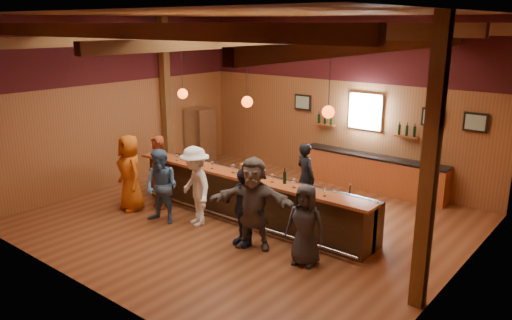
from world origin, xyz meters
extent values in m
plane|color=brown|center=(0.00, 0.00, 0.00)|extent=(9.00, 9.00, 0.00)
cube|color=brown|center=(0.00, 4.00, 2.25)|extent=(9.00, 0.04, 4.50)
cube|color=brown|center=(0.00, -4.00, 2.25)|extent=(9.00, 0.04, 4.50)
cube|color=brown|center=(-4.50, 0.00, 2.25)|extent=(0.04, 8.00, 4.50)
cube|color=brown|center=(4.50, 0.00, 2.25)|extent=(0.04, 8.00, 4.50)
cube|color=brown|center=(0.00, 0.00, 4.50)|extent=(9.00, 8.00, 0.04)
cube|color=#3E1112|center=(0.00, 3.98, 3.65)|extent=(9.00, 0.01, 1.70)
cube|color=#3E1112|center=(-4.48, 0.00, 3.65)|extent=(0.01, 8.00, 1.70)
cube|color=#3E1112|center=(4.48, 0.00, 3.65)|extent=(0.01, 8.00, 1.70)
cube|color=brown|center=(-4.35, 1.50, 2.25)|extent=(0.22, 0.22, 4.50)
cube|color=brown|center=(4.35, -1.00, 2.25)|extent=(0.22, 0.22, 4.50)
cube|color=brown|center=(0.00, -3.00, 4.20)|extent=(8.80, 0.20, 0.25)
cube|color=brown|center=(0.00, -1.00, 4.20)|extent=(8.80, 0.20, 0.25)
cube|color=brown|center=(0.00, 1.00, 4.20)|extent=(8.80, 0.20, 0.25)
cube|color=brown|center=(0.00, 3.00, 4.20)|extent=(8.80, 0.20, 0.25)
cube|color=brown|center=(-3.00, 0.00, 3.95)|extent=(0.18, 7.80, 0.22)
cube|color=brown|center=(0.00, 0.00, 3.95)|extent=(0.18, 7.80, 0.22)
cube|color=brown|center=(3.00, 0.00, 3.95)|extent=(0.18, 7.80, 0.22)
cube|color=black|center=(0.00, 0.00, 0.53)|extent=(6.00, 0.60, 1.05)
cube|color=#933F1A|center=(0.00, -0.18, 1.08)|extent=(6.30, 0.50, 0.06)
cube|color=black|center=(0.00, 0.38, 0.93)|extent=(6.00, 0.48, 0.05)
cube|color=black|center=(0.00, 0.38, 0.45)|extent=(6.00, 0.48, 0.90)
cube|color=silver|center=(2.00, 0.38, 0.88)|extent=(0.45, 0.40, 0.14)
cube|color=silver|center=(2.50, 0.38, 0.88)|extent=(0.45, 0.40, 0.14)
cylinder|color=silver|center=(0.00, -0.42, 0.15)|extent=(6.00, 0.06, 0.06)
cube|color=#933F1A|center=(1.20, 3.72, 0.45)|extent=(4.00, 0.50, 0.90)
cube|color=black|center=(1.20, 3.72, 0.93)|extent=(4.00, 0.52, 0.05)
cube|color=silver|center=(0.80, 3.95, 2.05)|extent=(0.95, 0.08, 0.95)
cube|color=white|center=(0.80, 3.90, 2.05)|extent=(0.78, 0.01, 0.78)
cube|color=black|center=(-1.20, 3.94, 2.10)|extent=(0.55, 0.04, 0.45)
cube|color=silver|center=(-1.20, 3.92, 2.10)|extent=(0.45, 0.01, 0.35)
cube|color=black|center=(2.60, 3.94, 2.10)|extent=(0.55, 0.04, 0.45)
cube|color=silver|center=(2.60, 3.92, 2.10)|extent=(0.45, 0.01, 0.35)
cube|color=black|center=(3.60, 3.94, 2.10)|extent=(0.55, 0.04, 0.45)
cube|color=silver|center=(3.60, 3.92, 2.10)|extent=(0.45, 0.01, 0.35)
cube|color=#933F1A|center=(-0.40, 3.88, 1.55)|extent=(0.60, 0.18, 0.04)
cylinder|color=black|center=(-0.60, 3.88, 1.70)|extent=(0.07, 0.07, 0.26)
cylinder|color=black|center=(-0.40, 3.88, 1.70)|extent=(0.07, 0.07, 0.26)
cylinder|color=black|center=(-0.20, 3.88, 1.70)|extent=(0.07, 0.07, 0.26)
cube|color=#933F1A|center=(2.00, 3.88, 1.55)|extent=(0.60, 0.18, 0.04)
cylinder|color=black|center=(1.80, 3.88, 1.70)|extent=(0.07, 0.07, 0.26)
cylinder|color=black|center=(2.00, 3.88, 1.70)|extent=(0.07, 0.07, 0.26)
cylinder|color=black|center=(2.20, 3.88, 1.70)|extent=(0.07, 0.07, 0.26)
cylinder|color=black|center=(-2.00, 0.00, 3.33)|extent=(0.01, 0.01, 1.25)
sphere|color=#FF420C|center=(-2.00, 0.00, 2.70)|extent=(0.24, 0.24, 0.24)
cylinder|color=black|center=(0.00, 0.00, 3.33)|extent=(0.01, 0.01, 1.25)
sphere|color=#FF420C|center=(0.00, 0.00, 2.70)|extent=(0.24, 0.24, 0.24)
cylinder|color=black|center=(2.00, 0.00, 3.33)|extent=(0.01, 0.01, 1.25)
sphere|color=#FF420C|center=(2.00, 0.00, 2.70)|extent=(0.24, 0.24, 0.24)
cube|color=silver|center=(-4.10, 2.60, 0.90)|extent=(0.70, 0.70, 1.80)
imported|color=#C35712|center=(-2.60, -1.21, 0.91)|extent=(1.01, 0.79, 1.83)
imported|color=maroon|center=(-2.15, -0.75, 0.89)|extent=(0.76, 0.62, 1.78)
imported|color=#47698E|center=(-1.39, -1.29, 0.84)|extent=(0.93, 0.79, 1.67)
imported|color=white|center=(-0.73, -0.90, 0.89)|extent=(1.31, 1.05, 1.78)
imported|color=#1C2439|center=(0.75, -1.03, 0.80)|extent=(0.95, 0.44, 1.59)
imported|color=#62584E|center=(0.98, -1.00, 0.93)|extent=(1.79, 1.22, 1.85)
imported|color=#2A2A2C|center=(2.17, -0.96, 0.76)|extent=(0.83, 0.64, 1.53)
imported|color=black|center=(0.64, 1.37, 0.82)|extent=(0.70, 0.59, 1.64)
cylinder|color=brown|center=(-0.05, -0.05, 1.22)|extent=(0.20, 0.20, 0.22)
cylinder|color=black|center=(0.42, -0.12, 1.22)|extent=(0.07, 0.07, 0.23)
cylinder|color=black|center=(0.42, -0.12, 1.38)|extent=(0.02, 0.02, 0.08)
cylinder|color=black|center=(1.06, -0.07, 1.23)|extent=(0.07, 0.07, 0.24)
cylinder|color=black|center=(1.06, -0.07, 1.39)|extent=(0.02, 0.02, 0.08)
cylinder|color=silver|center=(-2.81, -0.24, 1.11)|extent=(0.07, 0.07, 0.01)
cylinder|color=silver|center=(-2.81, -0.24, 1.17)|extent=(0.01, 0.01, 0.10)
sphere|color=silver|center=(-2.81, -0.24, 1.25)|extent=(0.08, 0.08, 0.08)
cylinder|color=silver|center=(-2.00, -0.27, 1.11)|extent=(0.06, 0.06, 0.01)
cylinder|color=silver|center=(-2.00, -0.27, 1.16)|extent=(0.01, 0.01, 0.09)
sphere|color=silver|center=(-2.00, -0.27, 1.24)|extent=(0.07, 0.07, 0.07)
cylinder|color=silver|center=(-1.44, -0.17, 1.11)|extent=(0.07, 0.07, 0.01)
cylinder|color=silver|center=(-1.44, -0.17, 1.17)|extent=(0.01, 0.01, 0.11)
sphere|color=silver|center=(-1.44, -0.17, 1.26)|extent=(0.09, 0.09, 0.09)
cylinder|color=silver|center=(-0.87, -0.23, 1.11)|extent=(0.07, 0.07, 0.01)
cylinder|color=silver|center=(-0.87, -0.23, 1.17)|extent=(0.01, 0.01, 0.10)
sphere|color=silver|center=(-0.87, -0.23, 1.24)|extent=(0.08, 0.08, 0.08)
cylinder|color=silver|center=(-0.28, -0.16, 1.11)|extent=(0.08, 0.08, 0.01)
cylinder|color=silver|center=(-0.28, -0.16, 1.17)|extent=(0.01, 0.01, 0.11)
sphere|color=silver|center=(-0.28, -0.16, 1.26)|extent=(0.09, 0.09, 0.09)
cylinder|color=silver|center=(0.80, -0.15, 1.11)|extent=(0.07, 0.07, 0.01)
cylinder|color=silver|center=(0.80, -0.15, 1.17)|extent=(0.01, 0.01, 0.10)
sphere|color=silver|center=(0.80, -0.15, 1.25)|extent=(0.08, 0.08, 0.08)
cylinder|color=silver|center=(1.37, -0.17, 1.11)|extent=(0.08, 0.08, 0.01)
cylinder|color=silver|center=(1.37, -0.17, 1.17)|extent=(0.01, 0.01, 0.11)
sphere|color=silver|center=(1.37, -0.17, 1.26)|extent=(0.09, 0.09, 0.09)
cylinder|color=silver|center=(2.12, -0.22, 1.11)|extent=(0.06, 0.06, 0.01)
cylinder|color=silver|center=(2.12, -0.22, 1.16)|extent=(0.01, 0.01, 0.09)
sphere|color=silver|center=(2.12, -0.22, 1.24)|extent=(0.07, 0.07, 0.07)
camera|label=1|loc=(6.79, -8.09, 4.32)|focal=35.00mm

